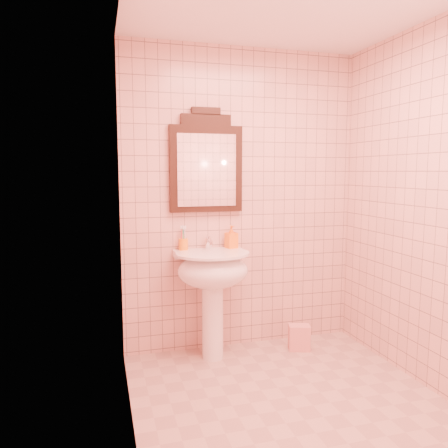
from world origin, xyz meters
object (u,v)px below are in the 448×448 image
object	(u,v)px
mirror	(206,164)
toothbrush_cup	(183,244)
pedestal_sink	(213,278)
towel	(299,338)
soap_dispenser	(231,237)

from	to	relation	value
mirror	toothbrush_cup	size ratio (longest dim) A/B	4.82
pedestal_sink	towel	xyz separation A→B (m)	(0.74, -0.04, -0.56)
mirror	soap_dispenser	size ratio (longest dim) A/B	4.39
pedestal_sink	toothbrush_cup	distance (m)	0.36
pedestal_sink	mirror	world-z (taller)	mirror
mirror	soap_dispenser	bearing A→B (deg)	-14.20
pedestal_sink	soap_dispenser	size ratio (longest dim) A/B	4.56
soap_dispenser	towel	xyz separation A→B (m)	(0.54, -0.19, -0.85)
pedestal_sink	mirror	size ratio (longest dim) A/B	1.04
towel	soap_dispenser	bearing A→B (deg)	160.62
toothbrush_cup	soap_dispenser	world-z (taller)	soap_dispenser
pedestal_sink	soap_dispenser	xyz separation A→B (m)	(0.20, 0.15, 0.30)
mirror	soap_dispenser	world-z (taller)	mirror
pedestal_sink	mirror	xyz separation A→B (m)	(0.00, 0.20, 0.89)
toothbrush_cup	soap_dispenser	xyz separation A→B (m)	(0.40, -0.02, 0.05)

